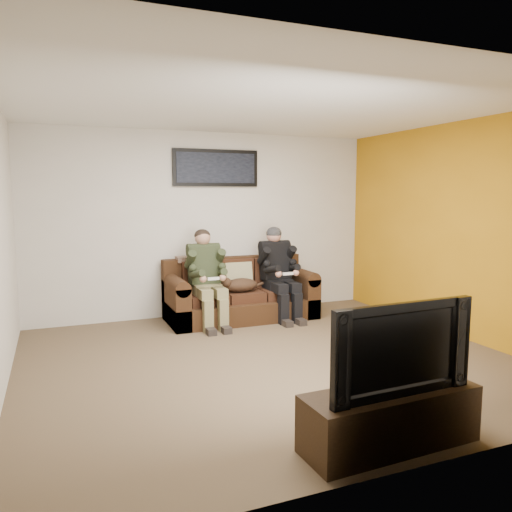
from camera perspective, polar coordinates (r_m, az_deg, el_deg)
name	(u,v)px	position (r m, az deg, el deg)	size (l,w,h in m)	color
floor	(270,360)	(5.36, 1.57, -11.82)	(5.00, 5.00, 0.00)	brown
ceiling	(271,106)	(5.14, 1.67, 16.78)	(5.00, 5.00, 0.00)	silver
wall_back	(207,224)	(7.19, -5.62, 3.61)	(5.00, 5.00, 0.00)	beige
wall_front	(420,267)	(3.17, 18.20, -1.24)	(5.00, 5.00, 0.00)	beige
wall_right	(460,230)	(6.50, 22.26, 2.73)	(4.50, 4.50, 0.00)	beige
accent_wall_right	(459,230)	(6.49, 22.20, 2.73)	(4.50, 4.50, 0.00)	#BB7E12
sofa	(239,296)	(7.03, -1.92, -4.55)	(2.04, 0.88, 0.84)	#341E0F
throw_pillow	(238,276)	(7.01, -2.03, -2.26)	(0.39, 0.11, 0.37)	#9A9165
throw_blanket	(191,259)	(7.00, -7.41, -0.33)	(0.42, 0.20, 0.07)	gray
person_left	(207,272)	(6.64, -5.68, -1.87)	(0.51, 0.87, 1.26)	olive
person_right	(278,268)	(7.00, 2.58, -1.34)	(0.51, 0.86, 1.27)	black
cat	(240,285)	(6.78, -1.87, -3.31)	(0.66, 0.26, 0.24)	#452B1B
framed_poster	(216,168)	(7.20, -4.59, 10.00)	(1.25, 0.05, 0.52)	black
tv_stand	(390,418)	(3.74, 15.08, -17.47)	(1.27, 0.41, 0.40)	black
television	(393,345)	(3.55, 15.35, -9.83)	(1.11, 0.15, 0.64)	black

